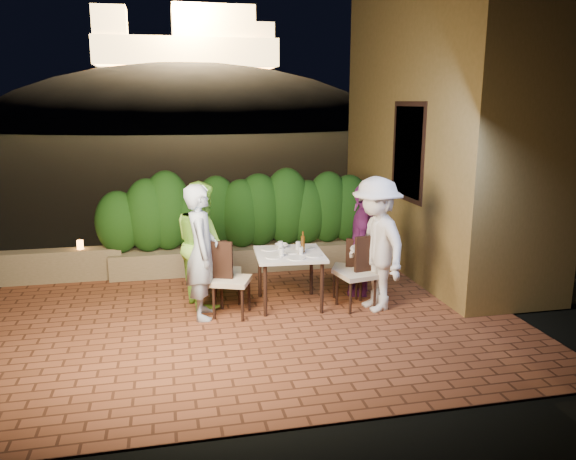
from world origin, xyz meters
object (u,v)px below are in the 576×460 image
object	(u,v)px
diner_purple	(363,240)
dining_table	(290,279)
beer_bottle	(303,242)
chair_left_front	(231,279)
diner_green	(202,243)
diner_white	(376,244)
chair_right_front	(356,273)
bowl	(281,246)
chair_left_back	(227,271)
diner_blue	(202,252)
chair_right_back	(347,267)
parapet_lamp	(80,245)

from	to	relation	value
diner_purple	dining_table	bearing A→B (deg)	-55.20
beer_bottle	chair_left_front	distance (m)	1.11
diner_green	diner_white	size ratio (longest dim) A/B	0.95
beer_bottle	chair_right_front	xyz separation A→B (m)	(0.68, -0.30, -0.40)
diner_white	chair_left_front	bearing A→B (deg)	-106.26
bowl	diner_green	world-z (taller)	diner_green
chair_left_front	diner_white	size ratio (longest dim) A/B	0.55
diner_white	dining_table	bearing A→B (deg)	-120.48
chair_left_back	diner_green	xyz separation A→B (m)	(-0.33, 0.00, 0.42)
beer_bottle	diner_green	distance (m)	1.39
diner_blue	diner_green	world-z (taller)	diner_blue
chair_right_back	diner_purple	distance (m)	0.46
parapet_lamp	chair_left_back	bearing A→B (deg)	-34.74
beer_bottle	diner_purple	xyz separation A→B (m)	(0.95, 0.24, -0.08)
chair_left_front	diner_green	world-z (taller)	diner_green
chair_left_back	diner_white	size ratio (longest dim) A/B	0.49
beer_bottle	parapet_lamp	world-z (taller)	beer_bottle
beer_bottle	chair_right_back	bearing A→B (deg)	16.62
dining_table	bowl	world-z (taller)	bowl
diner_blue	chair_left_back	bearing A→B (deg)	-31.57
bowl	chair_right_front	bearing A→B (deg)	-34.03
parapet_lamp	diner_purple	bearing A→B (deg)	-21.04
diner_white	diner_purple	xyz separation A→B (m)	(0.04, 0.63, -0.09)
dining_table	diner_green	xyz separation A→B (m)	(-1.16, 0.34, 0.49)
chair_right_back	diner_blue	world-z (taller)	diner_blue
chair_right_front	parapet_lamp	bearing A→B (deg)	-39.70
diner_green	chair_right_back	bearing A→B (deg)	-108.33
dining_table	chair_right_back	size ratio (longest dim) A/B	1.07
diner_blue	diner_purple	world-z (taller)	diner_blue
diner_blue	diner_purple	bearing A→B (deg)	-75.84
chair_right_front	diner_white	bearing A→B (deg)	146.44
chair_right_back	diner_purple	bearing A→B (deg)	-149.08
dining_table	chair_left_back	xyz separation A→B (m)	(-0.83, 0.34, 0.07)
diner_blue	diner_green	bearing A→B (deg)	-0.43
bowl	diner_green	bearing A→B (deg)	179.47
chair_right_front	diner_white	distance (m)	0.48
chair_left_back	chair_left_front	bearing A→B (deg)	-83.11
diner_blue	diner_white	bearing A→B (deg)	-91.18
bowl	chair_right_back	world-z (taller)	chair_right_back
bowl	diner_white	world-z (taller)	diner_white
bowl	beer_bottle	bearing A→B (deg)	-53.91
chair_left_back	chair_right_back	size ratio (longest dim) A/B	1.04
dining_table	chair_right_front	world-z (taller)	chair_right_front
beer_bottle	diner_blue	world-z (taller)	diner_blue
beer_bottle	diner_white	xyz separation A→B (m)	(0.91, -0.39, 0.01)
chair_right_back	diner_purple	world-z (taller)	diner_purple
diner_purple	parapet_lamp	xyz separation A→B (m)	(-4.12, 1.58, -0.25)
diner_purple	parapet_lamp	bearing A→B (deg)	-88.12
bowl	chair_left_front	distance (m)	0.99
chair_right_back	diner_white	xyz separation A→B (m)	(0.19, -0.61, 0.48)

